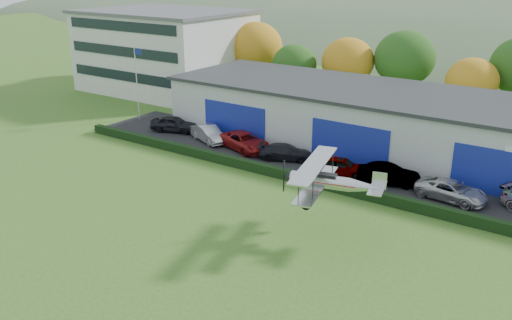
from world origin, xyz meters
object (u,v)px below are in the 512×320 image
Objects in this scene: car_4 at (342,166)px; flagpole at (137,76)px; car_0 at (174,124)px; car_2 at (245,141)px; hangar at (378,119)px; car_6 at (452,191)px; car_3 at (286,152)px; car_5 at (389,175)px; car_1 at (209,134)px; biplane at (328,181)px; office_block at (166,50)px.

flagpole is at bearing 69.24° from car_4.
car_2 is (9.21, -0.54, -0.03)m from car_0.
hangar is 12.41m from car_2.
car_0 is at bearing 94.31° from car_6.
hangar reaches higher than car_3.
car_0 is at bearing 105.03° from car_2.
car_5 is 4.84m from car_6.
car_0 is 27.99m from car_6.
car_5 is at bearing -103.46° from car_4.
hangar is at bearing -38.19° from car_1.
car_3 is at bearing 70.07° from car_4.
car_4 is 10.83m from biplane.
hangar is 9.59m from car_3.
office_block reaches higher than biplane.
car_5 is (9.46, -0.33, 0.11)m from car_3.
car_6 is (9.30, -8.48, -1.90)m from hangar.
car_5 is 0.65× the size of biplane.
car_3 is at bearing -111.82° from car_0.
flagpole reaches higher than car_4.
car_0 is 25.57m from biplane.
car_0 is at bearing 140.73° from biplane.
flagpole is at bearing 92.55° from car_6.
car_0 reaches higher than car_2.
car_6 is (42.30, -15.51, -4.46)m from office_block.
biplane is at bearing -97.79° from car_1.
car_6 is at bearing -105.74° from car_4.
car_0 is 1.01× the size of car_1.
flagpole is at bearing 67.06° from car_5.
car_1 is at bearing -115.02° from car_0.
car_2 is 17.44m from biplane.
biplane is at bearing -22.67° from flagpole.
hangar is 33.84m from office_block.
office_block is at bearing 50.01° from car_4.
car_6 is at bearing -110.72° from car_5.
car_1 reaches higher than car_3.
hangar is 5.54× the size of biplane.
car_4 is (0.57, -8.42, -1.90)m from hangar.
car_6 is at bearing 48.82° from biplane.
flagpole is at bearing 101.52° from car_2.
office_block reaches higher than car_3.
hangar is 8.62× the size of car_0.
car_0 reaches higher than car_6.
car_0 is 19.26m from car_4.
car_5 is 10.27m from biplane.
car_0 is 23.15m from car_5.
car_5 is at bearing -22.23° from office_block.
car_2 reaches higher than car_3.
car_0 is 1.14× the size of car_4.
car_5 reaches higher than car_1.
office_block is at bearing 76.12° from car_2.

